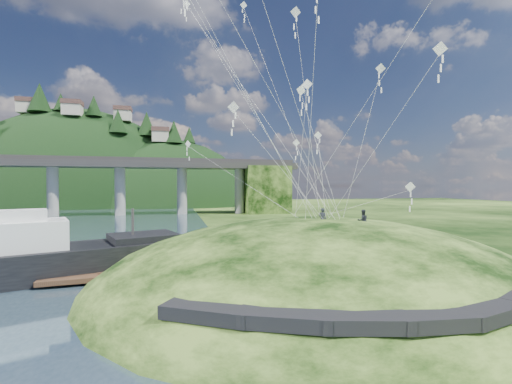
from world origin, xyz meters
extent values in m
plane|color=black|center=(0.00, 0.00, 0.00)|extent=(320.00, 320.00, 0.00)
ellipsoid|color=black|center=(8.00, 2.00, -1.50)|extent=(36.00, 32.00, 13.00)
cube|color=black|center=(-1.50, -8.00, 2.03)|extent=(4.32, 3.62, 0.71)
cube|color=black|center=(1.50, -9.65, 2.09)|extent=(4.10, 2.97, 0.61)
cube|color=black|center=(4.50, -10.65, 2.08)|extent=(3.85, 2.37, 0.62)
cube|color=black|center=(7.50, -11.10, 2.04)|extent=(3.62, 1.83, 0.66)
cube|color=black|center=(10.50, -10.90, 2.05)|extent=(3.82, 2.27, 0.68)
cylinder|color=gray|center=(-32.00, 70.00, 6.50)|extent=(2.60, 2.60, 13.00)
cylinder|color=gray|center=(-16.50, 70.00, 6.50)|extent=(2.60, 2.60, 13.00)
cylinder|color=gray|center=(-1.00, 70.00, 6.50)|extent=(2.60, 2.60, 13.00)
cylinder|color=gray|center=(14.50, 70.00, 6.50)|extent=(2.60, 2.60, 13.00)
cube|color=black|center=(22.00, 70.00, 6.50)|extent=(12.00, 11.00, 13.00)
ellipsoid|color=black|center=(-40.00, 126.00, -6.00)|extent=(96.00, 68.00, 88.00)
ellipsoid|color=black|center=(-5.00, 118.00, -10.00)|extent=(76.00, 56.00, 72.00)
cone|color=black|center=(-49.87, 114.63, 39.23)|extent=(8.01, 8.01, 10.54)
cone|color=black|center=(-42.87, 114.06, 37.88)|extent=(4.97, 4.97, 6.54)
cone|color=black|center=(-31.40, 112.04, 36.68)|extent=(5.83, 5.83, 7.67)
cone|color=black|center=(-22.45, 107.08, 30.58)|extent=(6.47, 6.47, 8.51)
cone|color=black|center=(-13.22, 113.99, 31.23)|extent=(7.13, 7.13, 9.38)
cone|color=black|center=(-3.12, 109.03, 27.87)|extent=(6.56, 6.56, 8.63)
cone|color=black|center=(2.77, 114.63, 27.68)|extent=(4.88, 4.88, 6.42)
cube|color=beige|center=(-55.00, 118.00, 35.99)|extent=(6.00, 5.00, 4.00)
cube|color=brown|center=(-55.00, 118.00, 38.69)|extent=(6.40, 5.40, 1.60)
cube|color=beige|center=(-38.00, 110.00, 34.28)|extent=(6.00, 5.00, 4.00)
cube|color=brown|center=(-38.00, 110.00, 36.98)|extent=(6.40, 5.40, 1.60)
cube|color=beige|center=(-22.00, 116.00, 34.18)|extent=(6.00, 5.00, 4.00)
cube|color=brown|center=(-22.00, 116.00, 36.88)|extent=(6.40, 5.40, 1.60)
cube|color=beige|center=(-8.00, 110.00, 25.88)|extent=(6.00, 5.00, 4.00)
cube|color=brown|center=(-8.00, 110.00, 28.58)|extent=(6.40, 5.40, 1.60)
cube|color=black|center=(-12.07, 8.15, 1.25)|extent=(21.78, 12.43, 2.49)
cube|color=white|center=(-14.78, 7.20, 3.45)|extent=(7.73, 6.21, 2.68)
cube|color=white|center=(-14.78, 7.20, 5.08)|extent=(4.57, 3.98, 1.15)
cube|color=black|center=(-5.75, 10.38, 2.78)|extent=(7.01, 6.43, 0.57)
cylinder|color=#2D2B2B|center=(-6.65, 10.06, 4.02)|extent=(0.23, 0.23, 2.87)
cube|color=#3D2619|center=(-5.54, 5.97, 0.47)|extent=(14.70, 3.56, 0.36)
cylinder|color=#3D2619|center=(-11.76, 5.42, 0.21)|extent=(0.31, 0.31, 1.04)
cylinder|color=#3D2619|center=(-8.65, 5.70, 0.21)|extent=(0.31, 0.31, 1.04)
cylinder|color=#3D2619|center=(-5.54, 5.97, 0.21)|extent=(0.31, 0.31, 1.04)
cylinder|color=#3D2619|center=(-2.44, 6.25, 0.21)|extent=(0.31, 0.31, 1.04)
cylinder|color=#3D2619|center=(0.67, 6.52, 0.21)|extent=(0.31, 0.31, 1.04)
imported|color=#23262F|center=(8.16, 1.37, 5.83)|extent=(0.73, 0.67, 1.67)
imported|color=#23262F|center=(11.07, 0.47, 5.73)|extent=(0.91, 0.76, 1.70)
cube|color=white|center=(6.16, -0.41, 14.64)|extent=(0.66, 0.44, 0.75)
cube|color=white|center=(6.16, -0.41, 14.10)|extent=(0.10, 0.06, 0.44)
cube|color=white|center=(6.16, -0.41, 13.57)|extent=(0.10, 0.06, 0.44)
cube|color=white|center=(6.16, -0.41, 13.03)|extent=(0.10, 0.06, 0.44)
cube|color=white|center=(5.07, -4.67, 18.09)|extent=(0.09, 0.02, 0.41)
cube|color=white|center=(5.07, -4.67, 17.58)|extent=(0.09, 0.02, 0.41)
cube|color=white|center=(5.07, -4.67, 17.07)|extent=(0.09, 0.02, 0.41)
cube|color=white|center=(6.41, 2.69, 21.21)|extent=(0.83, 0.32, 0.80)
cube|color=white|center=(6.41, 2.69, 20.62)|extent=(0.11, 0.04, 0.48)
cube|color=white|center=(6.41, 2.69, 20.03)|extent=(0.11, 0.04, 0.48)
cube|color=white|center=(6.41, 2.69, 19.44)|extent=(0.11, 0.04, 0.48)
cube|color=white|center=(8.15, 7.21, 11.56)|extent=(0.68, 0.16, 0.67)
cube|color=white|center=(8.15, 7.21, 11.08)|extent=(0.09, 0.02, 0.39)
cube|color=white|center=(8.15, 7.21, 10.60)|extent=(0.09, 0.02, 0.39)
cube|color=white|center=(8.15, 7.21, 10.12)|extent=(0.09, 0.02, 0.39)
cube|color=white|center=(-2.24, -0.19, 19.29)|extent=(0.10, 0.08, 0.48)
cube|color=white|center=(-2.24, -0.19, 18.70)|extent=(0.10, 0.08, 0.48)
cube|color=white|center=(7.32, 3.84, 15.46)|extent=(0.86, 0.28, 0.86)
cube|color=white|center=(7.32, 3.84, 14.83)|extent=(0.11, 0.08, 0.51)
cube|color=white|center=(7.32, 3.84, 14.21)|extent=(0.11, 0.08, 0.51)
cube|color=white|center=(7.32, 3.84, 13.59)|extent=(0.11, 0.08, 0.51)
cube|color=white|center=(16.02, 1.50, 7.46)|extent=(0.84, 0.28, 0.85)
cube|color=white|center=(16.02, 1.50, 6.85)|extent=(0.11, 0.03, 0.50)
cube|color=white|center=(16.02, 1.50, 6.24)|extent=(0.11, 0.03, 0.50)
cube|color=white|center=(16.02, 1.50, 5.64)|extent=(0.11, 0.03, 0.50)
cube|color=white|center=(-2.19, 6.76, 23.21)|extent=(0.09, 0.02, 0.42)
cube|color=white|center=(-2.19, 6.76, 22.70)|extent=(0.09, 0.02, 0.42)
cube|color=white|center=(-2.19, 6.76, 22.19)|extent=(0.09, 0.02, 0.42)
cube|color=white|center=(1.26, 1.56, 13.23)|extent=(0.84, 0.26, 0.84)
cube|color=white|center=(1.26, 1.56, 12.63)|extent=(0.11, 0.03, 0.49)
cube|color=white|center=(1.26, 1.56, 12.02)|extent=(0.11, 0.03, 0.49)
cube|color=white|center=(1.26, 1.56, 11.42)|extent=(0.11, 0.03, 0.49)
cube|color=white|center=(-1.70, 10.53, 24.92)|extent=(0.69, 0.16, 0.69)
cube|color=white|center=(-1.70, 10.53, 24.43)|extent=(0.09, 0.04, 0.40)
cube|color=white|center=(-1.70, 10.53, 23.94)|extent=(0.09, 0.04, 0.40)
cube|color=white|center=(-1.70, 10.53, 23.45)|extent=(0.09, 0.04, 0.40)
cube|color=white|center=(12.60, -5.49, 15.74)|extent=(0.80, 0.37, 0.82)
cube|color=white|center=(12.60, -5.49, 15.14)|extent=(0.11, 0.03, 0.49)
cube|color=white|center=(12.60, -5.49, 14.54)|extent=(0.11, 0.03, 0.49)
cube|color=white|center=(12.60, -5.49, 13.94)|extent=(0.11, 0.03, 0.49)
cube|color=white|center=(-1.59, 11.93, 11.74)|extent=(0.53, 0.49, 0.68)
cube|color=white|center=(-1.59, 11.93, 11.25)|extent=(0.09, 0.06, 0.40)
cube|color=white|center=(-1.59, 11.93, 10.76)|extent=(0.09, 0.06, 0.40)
cube|color=white|center=(-1.59, 11.93, 10.28)|extent=(0.09, 0.06, 0.40)
cube|color=white|center=(3.90, 10.95, 25.67)|extent=(0.72, 0.20, 0.71)
cube|color=white|center=(3.90, 10.95, 25.16)|extent=(0.09, 0.04, 0.42)
cube|color=white|center=(3.90, 10.95, 24.65)|extent=(0.09, 0.04, 0.42)
cube|color=white|center=(3.90, 10.95, 24.14)|extent=(0.09, 0.04, 0.42)
cube|color=white|center=(12.11, -0.14, 16.31)|extent=(0.72, 0.26, 0.72)
cube|color=white|center=(12.11, -0.14, 15.79)|extent=(0.10, 0.02, 0.43)
cube|color=white|center=(12.11, -0.14, 15.26)|extent=(0.10, 0.02, 0.43)
cube|color=white|center=(12.11, -0.14, 14.74)|extent=(0.10, 0.02, 0.43)
cube|color=white|center=(9.22, 4.70, 11.93)|extent=(0.59, 0.39, 0.66)
cube|color=white|center=(9.22, 4.70, 11.45)|extent=(0.09, 0.04, 0.39)
cube|color=white|center=(9.22, 4.70, 10.97)|extent=(0.09, 0.04, 0.39)
cube|color=white|center=(9.22, 4.70, 10.49)|extent=(0.09, 0.04, 0.39)
camera|label=1|loc=(-2.90, -22.96, 7.52)|focal=24.00mm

